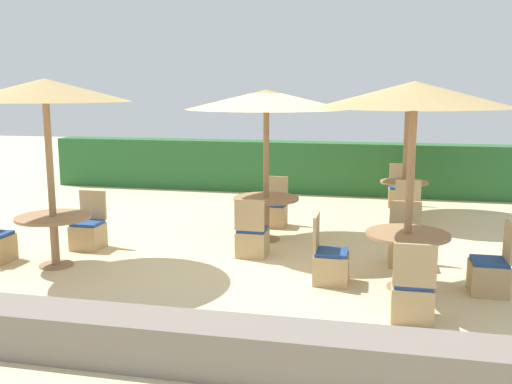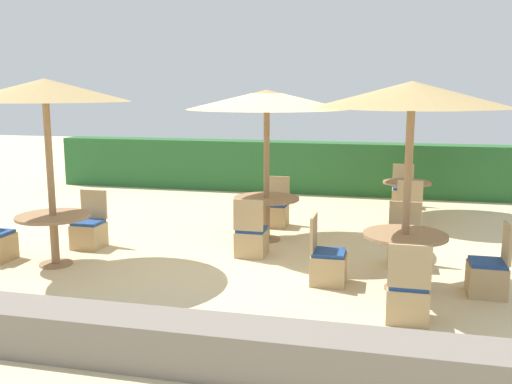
{
  "view_description": "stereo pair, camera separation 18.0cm",
  "coord_description": "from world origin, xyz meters",
  "px_view_note": "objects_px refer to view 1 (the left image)",
  "views": [
    {
      "loc": [
        1.96,
        -8.42,
        2.56
      ],
      "look_at": [
        0.0,
        0.6,
        0.9
      ],
      "focal_mm": 40.0,
      "sensor_mm": 36.0,
      "label": 1
    },
    {
      "loc": [
        2.14,
        -8.38,
        2.56
      ],
      "look_at": [
        0.0,
        0.6,
        0.9
      ],
      "focal_mm": 40.0,
      "sensor_mm": 36.0,
      "label": 2
    }
  ],
  "objects_px": {
    "patio_chair_back_right_north": "(399,195)",
    "patio_chair_front_right_south": "(412,297)",
    "patio_chair_front_left_north": "(89,233)",
    "patio_chair_center_south": "(252,240)",
    "round_table_front_right": "(407,245)",
    "patio_chair_front_right_north": "(404,248)",
    "round_table_center": "(266,206)",
    "parasol_front_left": "(45,91)",
    "patio_chair_center_north": "(274,212)",
    "round_table_back_right": "(404,190)",
    "patio_chair_front_right_east": "(490,274)",
    "parasol_back_right": "(408,101)",
    "patio_chair_front_right_west": "(330,264)",
    "parasol_center": "(266,100)",
    "parasol_front_right": "(414,96)",
    "patio_chair_back_right_south": "(406,213)",
    "round_table_front_left": "(54,227)"
  },
  "relations": [
    {
      "from": "patio_chair_back_right_north",
      "to": "patio_chair_front_right_south",
      "type": "bearing_deg",
      "value": 89.66
    },
    {
      "from": "patio_chair_front_left_north",
      "to": "patio_chair_center_south",
      "type": "relative_size",
      "value": 1.0
    },
    {
      "from": "round_table_front_right",
      "to": "patio_chair_front_right_north",
      "type": "height_order",
      "value": "patio_chair_front_right_north"
    },
    {
      "from": "patio_chair_front_right_south",
      "to": "round_table_center",
      "type": "bearing_deg",
      "value": 126.89
    },
    {
      "from": "parasol_front_left",
      "to": "patio_chair_center_north",
      "type": "height_order",
      "value": "parasol_front_left"
    },
    {
      "from": "round_table_back_right",
      "to": "patio_chair_back_right_north",
      "type": "relative_size",
      "value": 1.04
    },
    {
      "from": "patio_chair_front_right_north",
      "to": "patio_chair_front_right_east",
      "type": "distance_m",
      "value": 1.42
    },
    {
      "from": "patio_chair_front_right_east",
      "to": "parasol_back_right",
      "type": "bearing_deg",
      "value": 11.5
    },
    {
      "from": "round_table_center",
      "to": "patio_chair_front_right_west",
      "type": "height_order",
      "value": "patio_chair_front_right_west"
    },
    {
      "from": "round_table_front_right",
      "to": "patio_chair_front_right_west",
      "type": "distance_m",
      "value": 1.04
    },
    {
      "from": "parasol_center",
      "to": "parasol_front_right",
      "type": "xyz_separation_m",
      "value": [
        2.26,
        -2.01,
        0.1
      ]
    },
    {
      "from": "patio_chair_front_right_south",
      "to": "patio_chair_front_right_north",
      "type": "height_order",
      "value": "same"
    },
    {
      "from": "parasol_back_right",
      "to": "patio_chair_center_north",
      "type": "distance_m",
      "value": 3.51
    },
    {
      "from": "round_table_back_right",
      "to": "patio_chair_front_right_south",
      "type": "relative_size",
      "value": 1.04
    },
    {
      "from": "patio_chair_front_left_north",
      "to": "round_table_back_right",
      "type": "relative_size",
      "value": 0.96
    },
    {
      "from": "round_table_back_right",
      "to": "parasol_center",
      "type": "height_order",
      "value": "parasol_center"
    },
    {
      "from": "parasol_back_right",
      "to": "patio_chair_back_right_south",
      "type": "xyz_separation_m",
      "value": [
        0.02,
        -1.0,
        -2.07
      ]
    },
    {
      "from": "parasol_front_left",
      "to": "parasol_center",
      "type": "distance_m",
      "value": 3.46
    },
    {
      "from": "parasol_front_left",
      "to": "round_table_front_left",
      "type": "height_order",
      "value": "parasol_front_left"
    },
    {
      "from": "parasol_center",
      "to": "patio_chair_center_north",
      "type": "xyz_separation_m",
      "value": [
        -0.05,
        1.04,
        -2.13
      ]
    },
    {
      "from": "round_table_back_right",
      "to": "parasol_back_right",
      "type": "bearing_deg",
      "value": -90.0
    },
    {
      "from": "round_table_back_right",
      "to": "patio_chair_front_left_north",
      "type": "bearing_deg",
      "value": -144.62
    },
    {
      "from": "parasol_back_right",
      "to": "patio_chair_back_right_north",
      "type": "bearing_deg",
      "value": 93.43
    },
    {
      "from": "patio_chair_front_right_west",
      "to": "patio_chair_front_right_south",
      "type": "bearing_deg",
      "value": 44.0
    },
    {
      "from": "parasol_front_right",
      "to": "round_table_front_right",
      "type": "relative_size",
      "value": 2.49
    },
    {
      "from": "patio_chair_front_left_north",
      "to": "patio_chair_front_right_east",
      "type": "height_order",
      "value": "same"
    },
    {
      "from": "round_table_front_left",
      "to": "patio_chair_front_right_west",
      "type": "bearing_deg",
      "value": 1.64
    },
    {
      "from": "round_table_front_left",
      "to": "patio_chair_back_right_north",
      "type": "height_order",
      "value": "patio_chair_back_right_north"
    },
    {
      "from": "patio_chair_center_north",
      "to": "round_table_front_left",
      "type": "bearing_deg",
      "value": 49.63
    },
    {
      "from": "round_table_front_left",
      "to": "patio_chair_center_north",
      "type": "xyz_separation_m",
      "value": [
        2.68,
        3.15,
        -0.33
      ]
    },
    {
      "from": "patio_chair_center_south",
      "to": "parasol_front_right",
      "type": "height_order",
      "value": "parasol_front_right"
    },
    {
      "from": "parasol_front_right",
      "to": "patio_chair_front_right_west",
      "type": "distance_m",
      "value": 2.43
    },
    {
      "from": "parasol_front_left",
      "to": "patio_chair_front_left_north",
      "type": "height_order",
      "value": "parasol_front_left"
    },
    {
      "from": "parasol_center",
      "to": "patio_chair_front_right_east",
      "type": "distance_m",
      "value": 4.39
    },
    {
      "from": "round_table_front_left",
      "to": "round_table_back_right",
      "type": "height_order",
      "value": "round_table_front_left"
    },
    {
      "from": "round_table_front_left",
      "to": "patio_chair_front_right_north",
      "type": "height_order",
      "value": "patio_chair_front_right_north"
    },
    {
      "from": "parasol_center",
      "to": "patio_chair_back_right_north",
      "type": "bearing_deg",
      "value": 56.2
    },
    {
      "from": "patio_chair_back_right_south",
      "to": "round_table_front_left",
      "type": "bearing_deg",
      "value": -144.96
    },
    {
      "from": "patio_chair_front_left_north",
      "to": "round_table_front_right",
      "type": "bearing_deg",
      "value": 170.01
    },
    {
      "from": "round_table_center",
      "to": "patio_chair_center_north",
      "type": "height_order",
      "value": "patio_chair_center_north"
    },
    {
      "from": "round_table_center",
      "to": "patio_chair_center_south",
      "type": "distance_m",
      "value": 1.05
    },
    {
      "from": "parasol_back_right",
      "to": "patio_chair_front_right_south",
      "type": "relative_size",
      "value": 3.0
    },
    {
      "from": "round_table_back_right",
      "to": "parasol_front_right",
      "type": "bearing_deg",
      "value": -91.57
    },
    {
      "from": "patio_chair_back_right_south",
      "to": "patio_chair_front_right_east",
      "type": "xyz_separation_m",
      "value": [
        0.89,
        -3.47,
        0.0
      ]
    },
    {
      "from": "patio_chair_center_south",
      "to": "round_table_front_right",
      "type": "distance_m",
      "value": 2.52
    },
    {
      "from": "round_table_center",
      "to": "patio_chair_center_north",
      "type": "bearing_deg",
      "value": 92.86
    },
    {
      "from": "parasol_back_right",
      "to": "patio_chair_front_right_west",
      "type": "height_order",
      "value": "parasol_back_right"
    },
    {
      "from": "round_table_front_left",
      "to": "patio_chair_front_right_west",
      "type": "distance_m",
      "value": 4.02
    },
    {
      "from": "round_table_front_left",
      "to": "patio_chair_front_left_north",
      "type": "relative_size",
      "value": 1.15
    },
    {
      "from": "round_table_center",
      "to": "parasol_front_right",
      "type": "height_order",
      "value": "parasol_front_right"
    }
  ]
}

